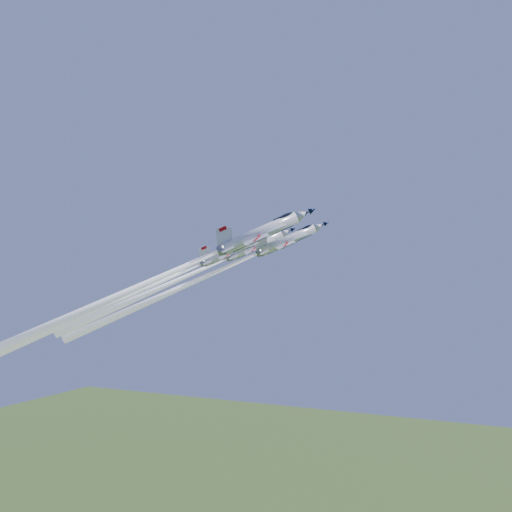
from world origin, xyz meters
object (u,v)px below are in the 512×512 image
at_px(jet_lead, 205,277).
at_px(jet_slot, 132,294).
at_px(jet_left, 184,277).
at_px(jet_right, 141,286).

relative_size(jet_lead, jet_slot, 0.88).
bearing_deg(jet_lead, jet_slot, -89.73).
bearing_deg(jet_left, jet_slot, -53.76).
relative_size(jet_left, jet_slot, 0.83).
distance_m(jet_left, jet_right, 15.03).
height_order(jet_lead, jet_slot, jet_lead).
distance_m(jet_left, jet_slot, 11.92).
distance_m(jet_lead, jet_slot, 13.65).
height_order(jet_right, jet_slot, jet_right).
bearing_deg(jet_slot, jet_lead, 90.27).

